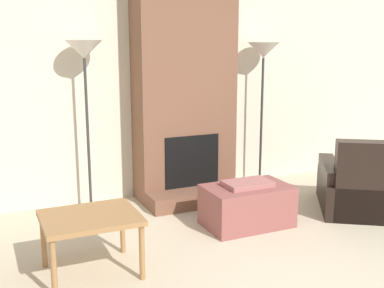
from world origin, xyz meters
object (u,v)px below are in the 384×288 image
armchair (361,189)px  floor_lamp_left (84,59)px  side_table (90,222)px  floor_lamp_right (263,58)px  ottoman (247,205)px

armchair → floor_lamp_left: floor_lamp_left is taller
armchair → side_table: 2.97m
side_table → floor_lamp_right: 3.10m
ottoman → floor_lamp_left: size_ratio=0.46×
floor_lamp_right → side_table: bearing=-149.5°
floor_lamp_left → floor_lamp_right: floor_lamp_left is taller
side_table → armchair: bearing=4.2°
floor_lamp_left → floor_lamp_right: (2.15, 0.00, -0.02)m
ottoman → armchair: armchair is taller
armchair → floor_lamp_right: size_ratio=0.72×
ottoman → floor_lamp_right: 1.95m
ottoman → side_table: bearing=-167.4°
side_table → floor_lamp_right: (2.47, 1.46, 1.18)m
armchair → side_table: bearing=37.8°
ottoman → side_table: size_ratio=1.14×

